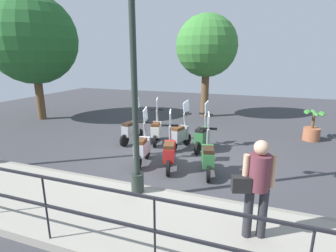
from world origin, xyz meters
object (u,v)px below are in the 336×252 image
(scooter_far_1, at_px, (180,134))
(pedestrian_with_bag, at_px, (257,183))
(scooter_near_0, at_px, (208,157))
(scooter_far_0, at_px, (202,136))
(lamp_post_near, at_px, (135,101))
(tree_large, at_px, (33,40))
(potted_palm, at_px, (312,128))
(scooter_near_1, at_px, (169,152))
(scooter_far_2, at_px, (156,130))
(scooter_far_3, at_px, (131,129))
(tree_distant, at_px, (207,46))
(scooter_near_2, at_px, (142,147))

(scooter_far_1, bearing_deg, pedestrian_with_bag, -132.10)
(scooter_near_0, bearing_deg, scooter_far_0, 2.39)
(lamp_post_near, distance_m, tree_large, 9.16)
(potted_palm, bearing_deg, scooter_near_1, 135.77)
(scooter_far_2, bearing_deg, tree_large, 62.10)
(scooter_far_3, bearing_deg, tree_distant, -7.02)
(tree_distant, bearing_deg, scooter_near_2, 176.90)
(pedestrian_with_bag, distance_m, tree_distant, 9.50)
(scooter_far_2, bearing_deg, scooter_near_1, -163.38)
(potted_palm, relative_size, scooter_near_2, 0.69)
(tree_distant, distance_m, scooter_near_0, 7.29)
(potted_palm, xyz_separation_m, scooter_near_2, (-3.97, 4.76, 0.04))
(lamp_post_near, xyz_separation_m, pedestrian_with_bag, (-0.68, -2.33, -1.00))
(scooter_far_1, distance_m, scooter_far_3, 1.75)
(tree_large, height_order, scooter_near_2, tree_large)
(tree_large, relative_size, scooter_far_0, 3.64)
(tree_large, height_order, scooter_near_1, tree_large)
(scooter_near_0, distance_m, scooter_far_3, 3.37)
(tree_large, xyz_separation_m, scooter_near_0, (-3.40, -8.67, -3.14))
(scooter_far_0, relative_size, scooter_far_2, 1.00)
(lamp_post_near, xyz_separation_m, scooter_far_0, (3.32, -0.65, -1.60))
(tree_large, bearing_deg, tree_distant, -66.42)
(pedestrian_with_bag, bearing_deg, scooter_far_3, 29.88)
(tree_large, xyz_separation_m, scooter_near_1, (-3.41, -7.66, -3.14))
(potted_palm, height_order, scooter_near_0, scooter_near_0)
(tree_distant, xyz_separation_m, scooter_far_1, (-4.93, -0.26, -2.87))
(scooter_near_1, distance_m, scooter_far_1, 1.64)
(tree_large, distance_m, scooter_near_2, 8.23)
(scooter_near_1, bearing_deg, scooter_near_2, 69.16)
(scooter_far_0, bearing_deg, scooter_near_1, 170.73)
(potted_palm, bearing_deg, pedestrian_with_bag, 164.51)
(scooter_near_2, bearing_deg, pedestrian_with_bag, -135.67)
(scooter_near_0, relative_size, scooter_near_2, 1.00)
(scooter_near_0, distance_m, scooter_far_2, 2.84)
(scooter_far_1, bearing_deg, scooter_near_1, -156.40)
(pedestrian_with_bag, distance_m, scooter_near_1, 3.22)
(scooter_near_2, xyz_separation_m, scooter_far_1, (1.55, -0.61, 0.00))
(pedestrian_with_bag, bearing_deg, scooter_far_0, 6.09)
(scooter_far_2, bearing_deg, scooter_far_3, 92.19)
(tree_large, bearing_deg, lamp_post_near, -123.73)
(tree_distant, height_order, scooter_far_1, tree_distant)
(scooter_near_2, bearing_deg, scooter_near_1, -102.94)
(scooter_far_0, bearing_deg, pedestrian_with_bag, -150.05)
(pedestrian_with_bag, relative_size, scooter_far_3, 1.03)
(scooter_near_1, distance_m, scooter_far_0, 1.79)
(tree_distant, xyz_separation_m, scooter_near_2, (-6.48, 0.35, -2.87))
(scooter_near_0, relative_size, scooter_far_3, 1.00)
(lamp_post_near, distance_m, scooter_far_3, 4.03)
(lamp_post_near, height_order, scooter_far_1, lamp_post_near)
(lamp_post_near, height_order, scooter_near_0, lamp_post_near)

